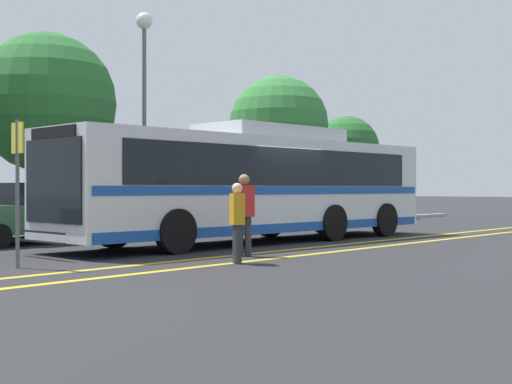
{
  "coord_description": "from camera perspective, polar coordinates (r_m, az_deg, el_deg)",
  "views": [
    {
      "loc": [
        -14.15,
        -12.41,
        1.43
      ],
      "look_at": [
        0.05,
        0.39,
        1.35
      ],
      "focal_mm": 50.0,
      "sensor_mm": 36.0,
      "label": 1
    }
  ],
  "objects": [
    {
      "name": "pedestrian_0",
      "position": [
        13.64,
        -1.52,
        -2.11
      ],
      "size": [
        0.42,
        0.47,
        1.55
      ],
      "rotation": [
        0.0,
        0.0,
        0.97
      ],
      "color": "#2D2D33",
      "rests_on": "ground_plane"
    },
    {
      "name": "tree_3",
      "position": [
        31.2,
        1.83,
        5.31
      ],
      "size": [
        4.35,
        4.35,
        6.37
      ],
      "color": "#513823",
      "rests_on": "ground_plane"
    },
    {
      "name": "parked_car_3",
      "position": [
        28.21,
        5.6,
        -1.14
      ],
      "size": [
        4.53,
        2.1,
        1.48
      ],
      "rotation": [
        0.0,
        0.0,
        1.59
      ],
      "color": "#4C3823",
      "rests_on": "ground_plane"
    },
    {
      "name": "ground_plane",
      "position": [
        18.87,
        0.79,
        -4.1
      ],
      "size": [
        220.0,
        220.0,
        0.0
      ],
      "primitive_type": "plane",
      "color": "#262628"
    },
    {
      "name": "bus_stop_sign",
      "position": [
        13.57,
        -18.55,
        1.3
      ],
      "size": [
        0.07,
        0.4,
        2.69
      ],
      "rotation": [
        0.0,
        0.0,
        1.53
      ],
      "color": "#59595E",
      "rests_on": "ground_plane"
    },
    {
      "name": "lane_strip_0",
      "position": [
        17.77,
        5.29,
        -4.36
      ],
      "size": [
        32.07,
        0.2,
        0.01
      ],
      "primitive_type": "cube",
      "rotation": [
        0.0,
        0.0,
        1.57
      ],
      "color": "gold",
      "rests_on": "ground_plane"
    },
    {
      "name": "tree_0",
      "position": [
        25.43,
        -16.45,
        6.85
      ],
      "size": [
        4.75,
        4.75,
        6.74
      ],
      "color": "#513823",
      "rests_on": "ground_plane"
    },
    {
      "name": "parked_car_2",
      "position": [
        23.08,
        -3.27,
        -1.6
      ],
      "size": [
        4.92,
        2.21,
        1.31
      ],
      "rotation": [
        0.0,
        0.0,
        -1.62
      ],
      "color": "#4C3823",
      "rests_on": "ground_plane"
    },
    {
      "name": "curb_strip",
      "position": [
        22.68,
        -9.13,
        -3.18
      ],
      "size": [
        40.07,
        0.36,
        0.15
      ],
      "primitive_type": "cube",
      "color": "#99999E",
      "rests_on": "ground_plane"
    },
    {
      "name": "lane_strip_1",
      "position": [
        17.15,
        8.2,
        -4.53
      ],
      "size": [
        32.07,
        0.2,
        0.01
      ],
      "primitive_type": "cube",
      "rotation": [
        0.0,
        0.0,
        1.57
      ],
      "color": "gold",
      "rests_on": "ground_plane"
    },
    {
      "name": "transit_bus",
      "position": [
        19.13,
        0.04,
        0.71
      ],
      "size": [
        12.47,
        2.98,
        3.13
      ],
      "rotation": [
        0.0,
        0.0,
        1.53
      ],
      "color": "silver",
      "rests_on": "ground_plane"
    },
    {
      "name": "pedestrian_1",
      "position": [
        15.08,
        -0.96,
        -1.41
      ],
      "size": [
        0.47,
        0.43,
        1.74
      ],
      "rotation": [
        0.0,
        0.0,
        2.49
      ],
      "color": "#2D2D33",
      "rests_on": "ground_plane"
    },
    {
      "name": "parked_car_1",
      "position": [
        19.57,
        -17.47,
        -1.65
      ],
      "size": [
        4.79,
        2.11,
        1.59
      ],
      "rotation": [
        0.0,
        0.0,
        1.62
      ],
      "color": "#335B33",
      "rests_on": "ground_plane"
    },
    {
      "name": "street_lamp",
      "position": [
        24.42,
        -8.93,
        9.76
      ],
      "size": [
        0.56,
        0.56,
        7.33
      ],
      "color": "#59595E",
      "rests_on": "ground_plane"
    },
    {
      "name": "tree_1",
      "position": [
        35.08,
        7.27,
        3.47
      ],
      "size": [
        3.15,
        3.15,
        5.0
      ],
      "color": "#513823",
      "rests_on": "ground_plane"
    }
  ]
}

